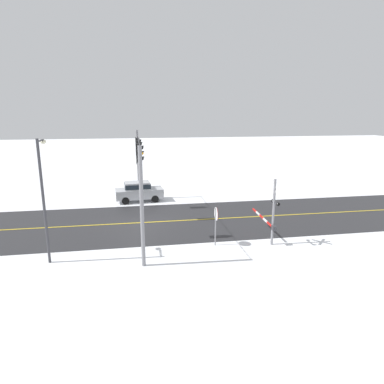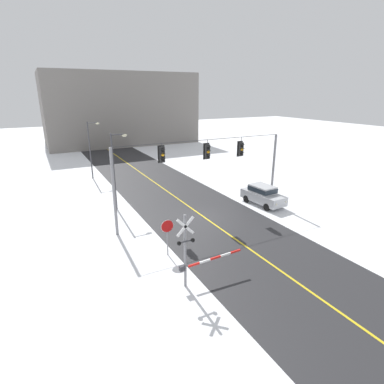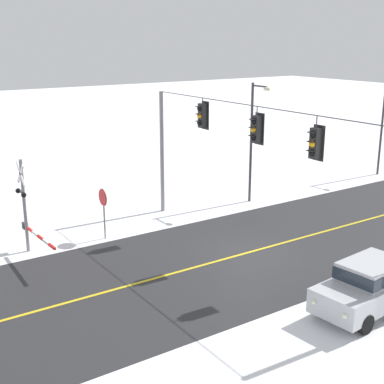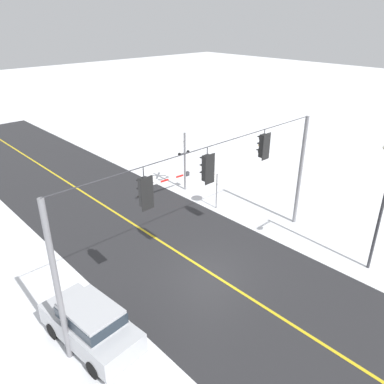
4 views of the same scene
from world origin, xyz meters
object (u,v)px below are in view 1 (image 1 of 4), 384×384
Objects in this scene: stop_sign at (216,218)px; railroad_crossing at (272,211)px; parked_car_silver at (139,191)px; streetlamp_near at (43,189)px.

stop_sign is 3.38m from railroad_crossing.
parked_car_silver is (11.04, 4.36, -0.76)m from stop_sign.
streetlamp_near is at bearing 93.98° from stop_sign.
parked_car_silver is 0.66× the size of streetlamp_near.
stop_sign is 0.59× the size of railroad_crossing.
railroad_crossing is 0.62× the size of streetlamp_near.
stop_sign is at bearing 87.10° from railroad_crossing.
stop_sign is at bearing -86.02° from streetlamp_near.
streetlamp_near reaches higher than stop_sign.
railroad_crossing reaches higher than parked_car_silver.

